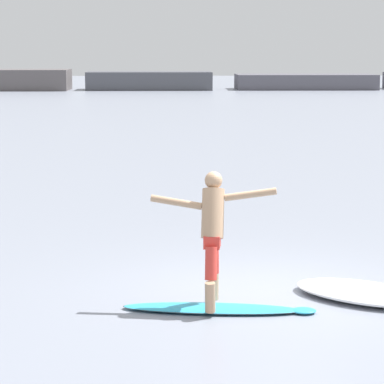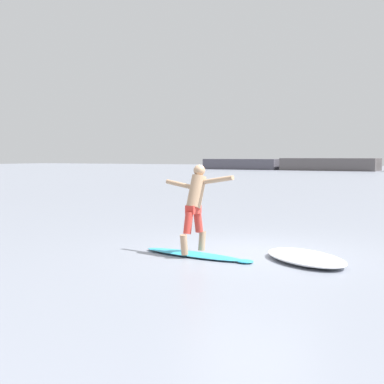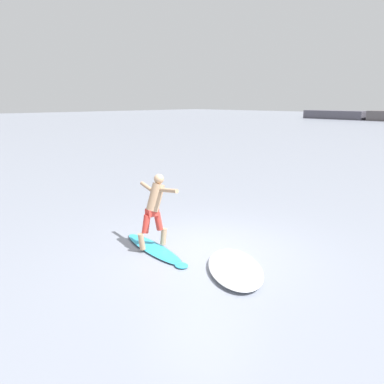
% 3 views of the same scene
% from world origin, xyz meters
% --- Properties ---
extents(ground_plane, '(200.00, 200.00, 0.00)m').
position_xyz_m(ground_plane, '(0.00, 0.00, 0.00)').
color(ground_plane, gray).
extents(surfboard, '(2.47, 0.82, 0.20)m').
position_xyz_m(surfboard, '(-0.80, -0.86, 0.03)').
color(surfboard, '#2CA5CB').
rests_on(surfboard, ground).
extents(surfer, '(1.59, 0.76, 1.69)m').
position_xyz_m(surfer, '(-0.82, -0.78, 1.05)').
color(surfer, tan).
rests_on(surfer, surfboard).
extents(wave_foam_at_tail, '(2.18, 2.05, 0.17)m').
position_xyz_m(wave_foam_at_tail, '(1.22, -0.41, 0.08)').
color(wave_foam_at_tail, white).
rests_on(wave_foam_at_tail, ground).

